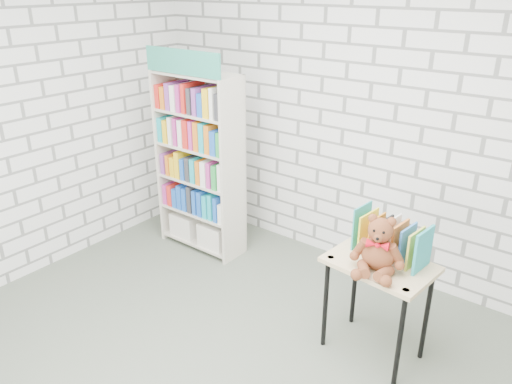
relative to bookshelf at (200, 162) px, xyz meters
The scene contains 5 objects.
room_shell 2.12m from the bookshelf, 44.83° to the right, with size 4.52×4.02×2.81m.
bookshelf is the anchor object (origin of this frame).
display_table 2.08m from the bookshelf, 11.42° to the right, with size 0.73×0.54×0.74m.
table_books 2.06m from the bookshelf, ahead, with size 0.50×0.26×0.28m.
teddy_bear 2.11m from the bookshelf, 14.23° to the right, with size 0.34×0.34×0.38m.
Camera 1 is at (1.76, -1.82, 2.47)m, focal length 35.00 mm.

